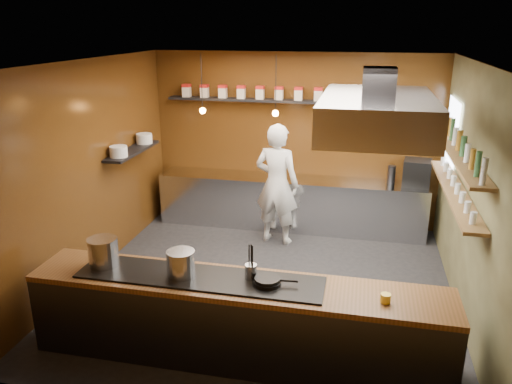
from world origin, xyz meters
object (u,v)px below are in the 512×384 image
(espresso_machine, at_px, (417,173))
(chef, at_px, (277,184))
(stockpot_small, at_px, (181,263))
(extractor_hood, at_px, (377,113))
(stockpot_large, at_px, (103,252))

(espresso_machine, xyz_separation_m, chef, (-2.21, -0.72, -0.13))
(stockpot_small, bearing_deg, extractor_hood, 32.83)
(stockpot_small, relative_size, chef, 0.15)
(stockpot_large, bearing_deg, extractor_hood, 22.74)
(stockpot_small, bearing_deg, chef, 81.65)
(extractor_hood, relative_size, chef, 1.01)
(stockpot_small, distance_m, chef, 3.17)
(stockpot_small, height_order, espresso_machine, espresso_machine)
(extractor_hood, relative_size, stockpot_small, 6.78)
(stockpot_small, xyz_separation_m, chef, (0.46, 3.13, -0.09))
(extractor_hood, relative_size, stockpot_large, 6.24)
(espresso_machine, bearing_deg, chef, -154.83)
(stockpot_large, relative_size, espresso_machine, 0.74)
(stockpot_small, relative_size, espresso_machine, 0.68)
(extractor_hood, bearing_deg, chef, 126.77)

